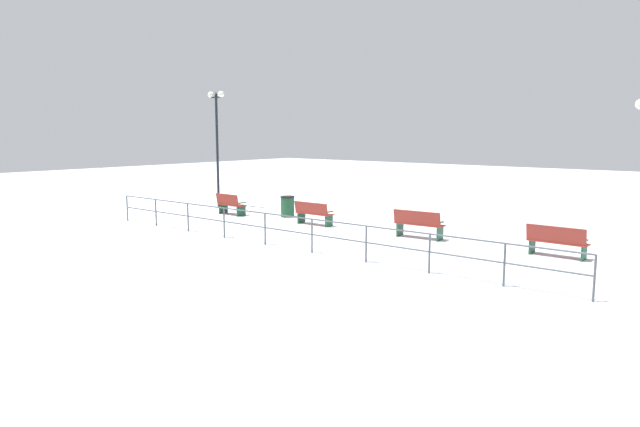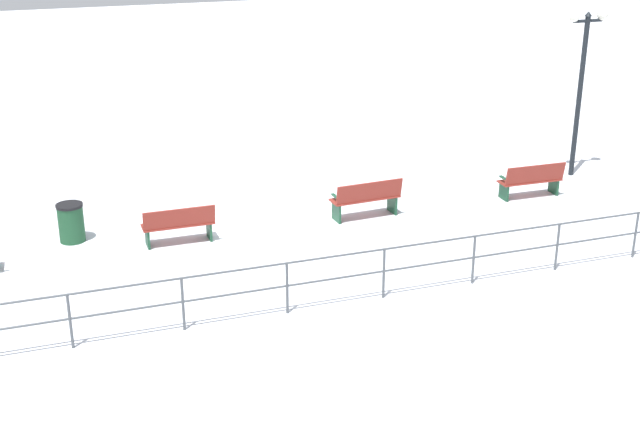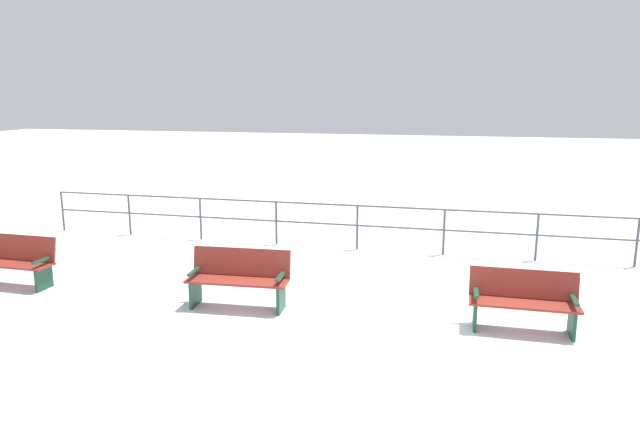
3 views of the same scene
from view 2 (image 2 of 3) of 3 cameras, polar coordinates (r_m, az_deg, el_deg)
ground_plane at (r=19.28m, az=-2.92°, el=-1.15°), size 80.00×80.00×0.00m
bench_nearest at (r=21.78m, az=13.93°, el=2.19°), size 0.54×1.62×0.90m
bench_second at (r=19.84m, az=3.11°, el=1.03°), size 0.64×1.67×0.94m
bench_third at (r=18.63m, az=-9.41°, el=-0.71°), size 0.52×1.55×0.88m
lamppost_near at (r=23.23m, az=17.12°, el=9.47°), size 0.28×1.13×4.35m
waterfront_railing at (r=15.63m, az=1.10°, el=-3.89°), size 0.05×17.05×1.01m
trash_bin at (r=19.31m, az=-16.26°, el=-0.58°), size 0.58×0.58×0.86m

